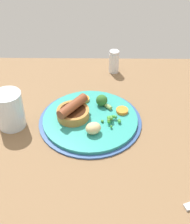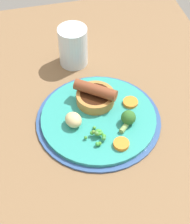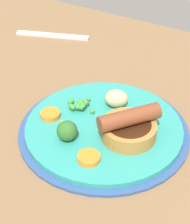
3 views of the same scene
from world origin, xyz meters
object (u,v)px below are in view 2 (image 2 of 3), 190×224
object	(u,v)px
carrot_slice_3	(121,144)
drinking_glass	(73,46)
pea_pile	(98,135)
potato_chunk_0	(73,120)
dinner_plate	(98,119)
carrot_slice_4	(130,102)
sausage_pudding	(95,96)
broccoli_floret_near	(128,118)

from	to	relation	value
carrot_slice_3	drinking_glass	world-z (taller)	drinking_glass
pea_pile	potato_chunk_0	world-z (taller)	potato_chunk_0
pea_pile	potato_chunk_0	distance (cm)	6.55
drinking_glass	dinner_plate	bearing A→B (deg)	-176.00
dinner_plate	drinking_glass	world-z (taller)	drinking_glass
carrot_slice_3	carrot_slice_4	world-z (taller)	carrot_slice_3
sausage_pudding	broccoli_floret_near	distance (cm)	9.73
sausage_pudding	drinking_glass	bearing A→B (deg)	-46.83
pea_pile	broccoli_floret_near	xyz separation A→B (cm)	(2.52, -7.44, 0.50)
carrot_slice_3	sausage_pudding	bearing A→B (deg)	9.85
carrot_slice_4	drinking_glass	size ratio (longest dim) A/B	0.33
sausage_pudding	carrot_slice_3	world-z (taller)	sausage_pudding
broccoli_floret_near	carrot_slice_3	distance (cm)	6.53
pea_pile	potato_chunk_0	bearing A→B (deg)	41.58
carrot_slice_3	drinking_glass	distance (cm)	30.76
dinner_plate	potato_chunk_0	xyz separation A→B (cm)	(-0.93, 5.90, 2.35)
sausage_pudding	drinking_glass	world-z (taller)	drinking_glass
sausage_pudding	dinner_plate	bearing A→B (deg)	121.78
broccoli_floret_near	carrot_slice_4	world-z (taller)	broccoli_floret_near
dinner_plate	potato_chunk_0	world-z (taller)	potato_chunk_0
dinner_plate	carrot_slice_4	xyz separation A→B (cm)	(2.20, -8.20, 1.23)
potato_chunk_0	carrot_slice_3	world-z (taller)	potato_chunk_0
potato_chunk_0	drinking_glass	xyz separation A→B (cm)	(22.27, -4.41, 2.32)
sausage_pudding	broccoli_floret_near	size ratio (longest dim) A/B	2.17
pea_pile	broccoli_floret_near	size ratio (longest dim) A/B	1.23
pea_pile	drinking_glass	size ratio (longest dim) A/B	0.52
broccoli_floret_near	carrot_slice_3	world-z (taller)	broccoli_floret_near
pea_pile	carrot_slice_4	size ratio (longest dim) A/B	1.57
potato_chunk_0	drinking_glass	size ratio (longest dim) A/B	0.39
dinner_plate	sausage_pudding	bearing A→B (deg)	-4.87
potato_chunk_0	drinking_glass	world-z (taller)	drinking_glass
carrot_slice_3	drinking_glass	xyz separation A→B (cm)	(30.28, 4.27, 3.38)
broccoli_floret_near	potato_chunk_0	xyz separation A→B (cm)	(2.37, 11.77, -0.05)
dinner_plate	sausage_pudding	world-z (taller)	sausage_pudding
carrot_slice_4	drinking_glass	distance (cm)	21.73
pea_pile	carrot_slice_3	size ratio (longest dim) A/B	1.61
pea_pile	drinking_glass	distance (cm)	27.30
broccoli_floret_near	carrot_slice_3	size ratio (longest dim) A/B	1.31
dinner_plate	pea_pile	size ratio (longest dim) A/B	5.22
sausage_pudding	drinking_glass	distance (cm)	16.82
pea_pile	dinner_plate	bearing A→B (deg)	-15.04
sausage_pudding	pea_pile	xyz separation A→B (cm)	(-10.55, 1.97, -0.87)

